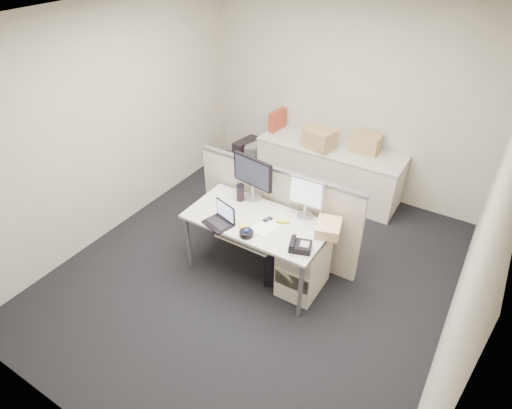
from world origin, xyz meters
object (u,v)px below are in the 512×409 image
Objects in this scene: desk at (257,225)px; laptop at (217,216)px; monitor_main at (253,179)px; desk_phone at (300,246)px.

laptop is (-0.30, -0.28, 0.17)m from desk.
monitor_main reaches higher than desk.
laptop reaches higher than desk.
monitor_main is at bearing 128.00° from desk.
desk is at bearing 145.23° from desk_phone.
monitor_main is (-0.25, 0.32, 0.32)m from desk.
laptop is at bearing 168.27° from desk_phone.
monitor_main reaches higher than desk_phone.
desk is 0.45m from laptop.
laptop is 1.39× the size of desk_phone.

